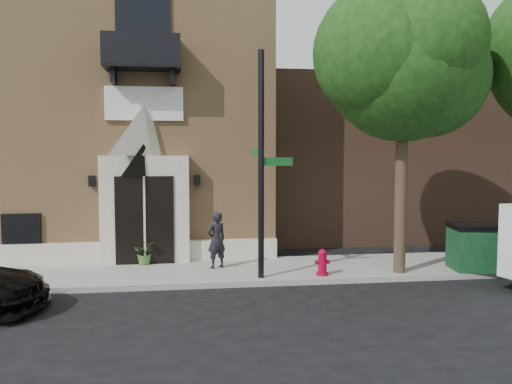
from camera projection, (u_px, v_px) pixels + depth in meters
ground at (178, 290)px, 12.45m from camera, size 120.00×120.00×0.00m
sidewalk at (215, 272)px, 14.06m from camera, size 42.00×3.00×0.15m
church at (104, 123)px, 19.57m from camera, size 12.20×11.01×9.30m
neighbour_building at (447, 159)px, 22.73m from camera, size 18.00×8.00×6.40m
street_tree_left at (406, 60)px, 13.18m from camera, size 4.97×4.38×7.77m
street_sign at (262, 165)px, 12.91m from camera, size 0.99×0.93×5.89m
fire_hydrant at (322, 262)px, 13.33m from camera, size 0.40×0.32×0.71m
dumpster at (487, 247)px, 13.96m from camera, size 2.13×1.43×1.29m
planter at (145, 253)px, 14.65m from camera, size 0.71×0.64×0.71m
pedestrian_near at (216, 240)px, 14.17m from camera, size 0.69×0.61×1.60m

